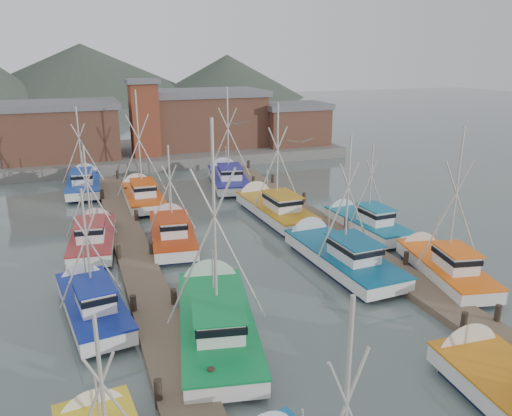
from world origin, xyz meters
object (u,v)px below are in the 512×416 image
object	(u,v)px
boat_12	(142,195)
lookout_tower	(144,117)
boat_4	(216,318)
boat_8	(172,232)

from	to	relation	value
boat_12	lookout_tower	bearing A→B (deg)	80.21
boat_4	boat_8	size ratio (longest dim) A/B	1.21
boat_4	boat_12	world-z (taller)	boat_4
boat_8	boat_12	size ratio (longest dim) A/B	0.87
boat_8	boat_12	distance (m)	10.26
lookout_tower	boat_8	bearing A→B (deg)	-94.86
lookout_tower	boat_8	xyz separation A→B (m)	(-2.14, -25.20, -4.87)
lookout_tower	boat_12	bearing A→B (deg)	-100.44
boat_12	boat_8	bearing A→B (deg)	-85.91
lookout_tower	boat_8	world-z (taller)	lookout_tower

